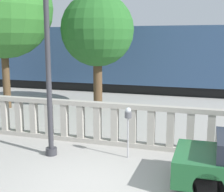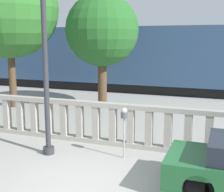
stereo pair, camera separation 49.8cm
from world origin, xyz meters
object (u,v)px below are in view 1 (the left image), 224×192
at_px(lamppost, 47,32).
at_px(parking_meter, 128,117).
at_px(train_far, 136,54).
at_px(tree_right, 2,8).
at_px(train_near, 111,57).
at_px(tree_left, 97,30).

bearing_deg(lamppost, parking_meter, 11.74).
bearing_deg(train_far, lamppost, -82.79).
xyz_separation_m(lamppost, tree_right, (-4.87, 4.82, 1.18)).
xyz_separation_m(train_near, train_far, (-0.91, 10.91, -0.24)).
distance_m(train_near, train_far, 10.95).
bearing_deg(parking_meter, train_near, 109.93).
relative_size(train_far, tree_left, 5.01).
bearing_deg(parking_meter, train_far, 102.60).
xyz_separation_m(train_near, tree_left, (1.04, -5.24, 1.52)).
distance_m(tree_left, tree_right, 4.33).
relative_size(tree_left, tree_right, 0.77).
height_order(lamppost, tree_left, lamppost).
bearing_deg(train_far, parking_meter, -77.40).
bearing_deg(lamppost, tree_right, 135.31).
bearing_deg(train_far, tree_left, -83.12).
bearing_deg(tree_right, parking_meter, -32.29).
bearing_deg(tree_left, tree_right, -161.19).
bearing_deg(tree_right, train_near, 65.88).
distance_m(lamppost, train_near, 11.66).
bearing_deg(lamppost, tree_left, 98.07).
bearing_deg(tree_left, parking_meter, -62.84).
distance_m(lamppost, tree_right, 6.95).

